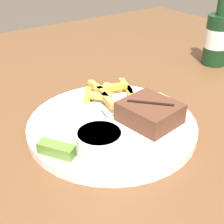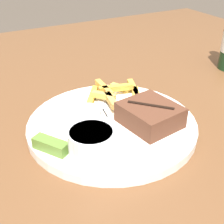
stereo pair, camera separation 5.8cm
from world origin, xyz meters
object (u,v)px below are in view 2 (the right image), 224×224
(dinner_plate, at_px, (112,125))
(fork_utensil, at_px, (99,100))
(coleslaw_cup, at_px, (91,143))
(pickle_spear, at_px, (51,145))
(dipping_sauce_cup, at_px, (88,114))
(steak_portion, at_px, (150,115))

(dinner_plate, distance_m, fork_utensil, 0.09)
(coleslaw_cup, height_order, pickle_spear, coleslaw_cup)
(coleslaw_cup, relative_size, dipping_sauce_cup, 1.43)
(coleslaw_cup, relative_size, pickle_spear, 1.13)
(steak_portion, bearing_deg, dipping_sauce_cup, -123.78)
(fork_utensil, bearing_deg, dinner_plate, 0.00)
(pickle_spear, xyz_separation_m, fork_utensil, (-0.12, 0.15, -0.01))
(steak_portion, distance_m, fork_utensil, 0.13)
(coleslaw_cup, xyz_separation_m, pickle_spear, (-0.05, -0.05, -0.02))
(dipping_sauce_cup, bearing_deg, dinner_plate, 59.50)
(pickle_spear, bearing_deg, steak_portion, 87.04)
(coleslaw_cup, bearing_deg, steak_portion, 105.83)
(steak_portion, relative_size, pickle_spear, 1.76)
(dinner_plate, xyz_separation_m, fork_utensil, (-0.08, 0.01, 0.01))
(dinner_plate, xyz_separation_m, dipping_sauce_cup, (-0.02, -0.04, 0.02))
(dipping_sauce_cup, bearing_deg, fork_utensil, 138.06)
(steak_portion, relative_size, dipping_sauce_cup, 2.22)
(dipping_sauce_cup, xyz_separation_m, fork_utensil, (-0.06, 0.05, -0.01))
(fork_utensil, bearing_deg, dipping_sauce_cup, -31.82)
(dinner_plate, relative_size, steak_portion, 2.83)
(dipping_sauce_cup, distance_m, pickle_spear, 0.11)
(coleslaw_cup, height_order, dipping_sauce_cup, coleslaw_cup)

